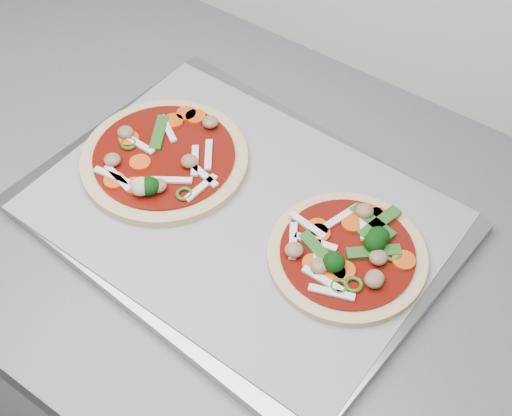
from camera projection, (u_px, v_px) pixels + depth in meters
The scene contains 6 objects.
base_cabinet at pixel (100, 290), 1.32m from camera, with size 3.60×0.60×0.86m, color #BABAB7.
countertop at pixel (44, 110), 0.97m from camera, with size 3.60×0.60×0.04m, color slate.
baking_tray at pixel (240, 215), 0.82m from camera, with size 0.46×0.34×0.02m, color #949599.
parchment at pixel (240, 211), 0.81m from camera, with size 0.44×0.32×0.00m, color #929297.
pizza_left at pixel (163, 159), 0.85m from camera, with size 0.22×0.22×0.03m.
pizza_right at pixel (349, 253), 0.76m from camera, with size 0.20×0.20×0.03m.
Camera 1 is at (0.65, 0.88, 1.55)m, focal length 50.00 mm.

